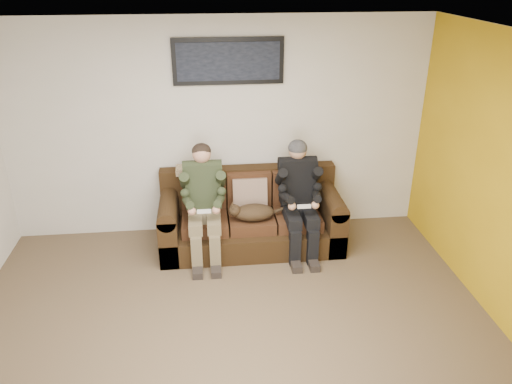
{
  "coord_description": "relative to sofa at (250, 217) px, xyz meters",
  "views": [
    {
      "loc": [
        -0.18,
        -3.44,
        3.11
      ],
      "look_at": [
        0.33,
        1.2,
        0.95
      ],
      "focal_mm": 35.0,
      "sensor_mm": 36.0,
      "label": 1
    }
  ],
  "objects": [
    {
      "name": "floor",
      "position": [
        -0.33,
        -1.83,
        -0.33
      ],
      "size": [
        5.0,
        5.0,
        0.0
      ],
      "primitive_type": "plane",
      "color": "brown",
      "rests_on": "ground"
    },
    {
      "name": "ceiling",
      "position": [
        -0.33,
        -1.83,
        2.27
      ],
      "size": [
        5.0,
        5.0,
        0.0
      ],
      "primitive_type": "plane",
      "rotation": [
        3.14,
        0.0,
        0.0
      ],
      "color": "silver",
      "rests_on": "ground"
    },
    {
      "name": "wall_back",
      "position": [
        -0.33,
        0.42,
        0.97
      ],
      "size": [
        5.0,
        0.0,
        5.0
      ],
      "primitive_type": "plane",
      "rotation": [
        1.57,
        0.0,
        0.0
      ],
      "color": "beige",
      "rests_on": "ground"
    },
    {
      "name": "sofa",
      "position": [
        0.0,
        0.0,
        0.0
      ],
      "size": [
        2.11,
        0.91,
        0.86
      ],
      "color": "black",
      "rests_on": "ground"
    },
    {
      "name": "throw_pillow",
      "position": [
        0.0,
        0.04,
        0.29
      ],
      "size": [
        0.4,
        0.19,
        0.4
      ],
      "primitive_type": "cube",
      "rotation": [
        -0.21,
        0.0,
        0.0
      ],
      "color": "#8A6D5A",
      "rests_on": "sofa"
    },
    {
      "name": "throw_blanket",
      "position": [
        -0.64,
        0.27,
        0.54
      ],
      "size": [
        0.43,
        0.21,
        0.08
      ],
      "primitive_type": "cube",
      "color": "#C1B18E",
      "rests_on": "sofa"
    },
    {
      "name": "person_left",
      "position": [
        -0.54,
        -0.18,
        0.39
      ],
      "size": [
        0.51,
        0.87,
        1.28
      ],
      "color": "#706246",
      "rests_on": "sofa"
    },
    {
      "name": "person_right",
      "position": [
        0.54,
        -0.18,
        0.39
      ],
      "size": [
        0.51,
        0.86,
        1.29
      ],
      "color": "black",
      "rests_on": "sofa"
    },
    {
      "name": "cat",
      "position": [
        -0.0,
        -0.25,
        0.2
      ],
      "size": [
        0.66,
        0.26,
        0.24
      ],
      "color": "#402D19",
      "rests_on": "sofa"
    },
    {
      "name": "framed_poster",
      "position": [
        -0.2,
        0.39,
        1.77
      ],
      "size": [
        1.25,
        0.05,
        0.52
      ],
      "color": "black",
      "rests_on": "wall_back"
    }
  ]
}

